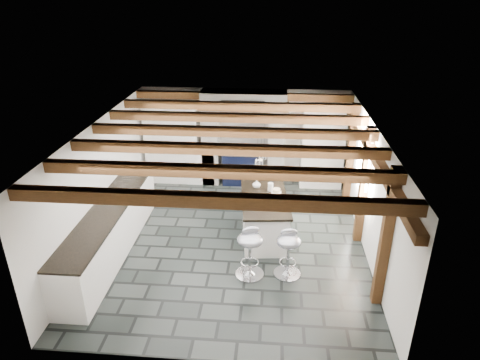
# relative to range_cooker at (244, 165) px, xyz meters

# --- Properties ---
(ground) EXTENTS (6.00, 6.00, 0.00)m
(ground) POSITION_rel_range_cooker_xyz_m (0.00, -2.68, -0.47)
(ground) COLOR black
(ground) RESTS_ON ground
(room_shell) EXTENTS (6.00, 6.03, 6.00)m
(room_shell) POSITION_rel_range_cooker_xyz_m (-0.61, -1.26, 0.60)
(room_shell) COLOR white
(room_shell) RESTS_ON ground
(range_cooker) EXTENTS (1.00, 0.63, 0.99)m
(range_cooker) POSITION_rel_range_cooker_xyz_m (0.00, 0.00, 0.00)
(range_cooker) COLOR black
(range_cooker) RESTS_ON ground
(kitchen_island) EXTENTS (1.04, 1.76, 1.11)m
(kitchen_island) POSITION_rel_range_cooker_xyz_m (0.59, -2.47, -0.04)
(kitchen_island) COLOR white
(kitchen_island) RESTS_ON ground
(bar_stool_near) EXTENTS (0.47, 0.47, 0.86)m
(bar_stool_near) POSITION_rel_range_cooker_xyz_m (1.03, -3.71, 0.07)
(bar_stool_near) COLOR silver
(bar_stool_near) RESTS_ON ground
(bar_stool_far) EXTENTS (0.57, 0.57, 0.91)m
(bar_stool_far) POSITION_rel_range_cooker_xyz_m (0.39, -3.77, 0.10)
(bar_stool_far) COLOR silver
(bar_stool_far) RESTS_ON ground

